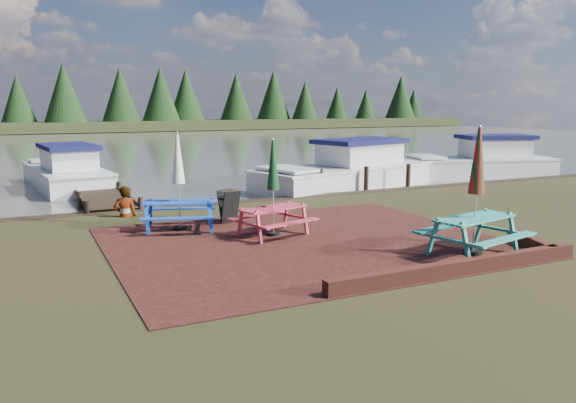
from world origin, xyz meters
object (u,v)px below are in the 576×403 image
Objects in this scene: jetty at (96,189)px; boat_jetty at (66,174)px; picnic_table_teal at (475,211)px; picnic_table_red at (273,203)px; picnic_table_blue at (179,197)px; chalkboard at (229,206)px; boat_far at (481,164)px; person at (124,187)px; boat_near at (347,172)px.

boat_jetty is at bearing 105.71° from jetty.
boat_jetty is (-7.09, 15.74, -0.56)m from picnic_table_teal.
picnic_table_red is 0.95× the size of picnic_table_blue.
picnic_table_teal is 3.07× the size of chalkboard.
person is (-17.21, -3.49, 0.44)m from boat_far.
boat_far is 4.18× the size of person.
boat_near is at bearing -11.51° from jetty.
person is (-9.58, -3.24, 0.44)m from boat_near.
chalkboard is 0.10× the size of jetty.
boat_near is 1.15× the size of boat_far.
boat_far is (14.29, 7.58, -0.38)m from picnic_table_red.
jetty is at bearing -79.18° from person.
jetty is (-3.09, 9.31, -0.73)m from picnic_table_red.
boat_near is (7.12, 5.36, -0.01)m from chalkboard.
boat_jetty is (-3.43, 10.24, -0.05)m from chalkboard.
person reaches higher than jetty.
boat_far is 17.57m from person.
picnic_table_red is at bearing -71.66° from jetty.
picnic_table_blue reaches higher than person.
picnic_table_blue reaches higher than jetty.
picnic_table_blue is at bearing 122.77° from picnic_table_teal.
picnic_table_teal is at bearing -26.36° from picnic_table_blue.
boat_near is (6.65, 7.33, -0.38)m from picnic_table_red.
boat_near is at bearing -152.28° from person.
picnic_table_teal is 0.37× the size of boat_far.
boat_jetty is at bearing 49.95° from boat_near.
boat_jetty is 4.08× the size of person.
boat_far is (16.23, 5.95, -0.43)m from picnic_table_blue.
picnic_table_red reaches higher than chalkboard.
person is (-2.46, 2.12, 0.43)m from chalkboard.
picnic_table_blue is 10.32m from boat_near.
chalkboard is (-0.47, 1.96, -0.37)m from picnic_table_red.
person is at bearing 118.53° from chalkboard.
picnic_table_teal is 14.32m from jetty.
boat_far is (14.76, 5.62, -0.01)m from chalkboard.
picnic_table_teal is 0.32× the size of boat_near.
picnic_table_blue is at bearing 120.80° from person.
boat_near is (10.55, -4.88, 0.05)m from boat_jetty.
picnic_table_red is 0.26× the size of jetty.
boat_near is at bearing -31.26° from boat_jetty.
picnic_table_blue is 0.28× the size of jetty.
picnic_table_red is 5.02m from person.
picnic_table_blue is 7.81m from jetty.
picnic_table_teal reaches higher than picnic_table_red.
picnic_table_red reaches higher than person.
picnic_table_red is 2.65× the size of chalkboard.
picnic_table_red reaches higher than boat_far.
boat_jetty is at bearing 92.49° from boat_far.
boat_near is 10.12m from person.
picnic_table_teal reaches higher than chalkboard.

